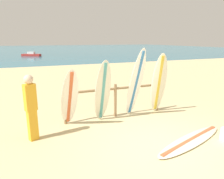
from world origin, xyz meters
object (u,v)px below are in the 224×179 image
at_px(surfboard_rack, 115,95).
at_px(surfboard_leaning_left, 103,91).
at_px(beachgoer_standing, 31,105).
at_px(small_boat_offshore, 31,55).
at_px(surfboard_leaning_far_left, 70,98).
at_px(surfboard_leaning_center, 159,84).
at_px(surfboard_lying_on_sand, 191,140).
at_px(surfboard_leaning_center_left, 136,84).

distance_m(surfboard_rack, surfboard_leaning_left, 0.67).
bearing_deg(beachgoer_standing, small_boat_offshore, 88.70).
relative_size(surfboard_leaning_far_left, beachgoer_standing, 1.06).
bearing_deg(surfboard_leaning_left, surfboard_leaning_far_left, -175.20).
bearing_deg(beachgoer_standing, surfboard_rack, 15.70).
xyz_separation_m(surfboard_rack, surfboard_leaning_center, (1.54, -0.27, 0.33)).
height_order(surfboard_leaning_far_left, surfboard_lying_on_sand, surfboard_leaning_far_left).
xyz_separation_m(surfboard_leaning_far_left, surfboard_leaning_left, (1.06, 0.09, 0.09)).
xyz_separation_m(surfboard_leaning_far_left, surfboard_lying_on_sand, (2.74, -2.06, -0.89)).
height_order(surfboard_leaning_left, surfboard_leaning_center_left, surfboard_leaning_center_left).
height_order(surfboard_rack, surfboard_lying_on_sand, surfboard_rack).
bearing_deg(small_boat_offshore, surfboard_leaning_center, -83.29).
xyz_separation_m(surfboard_lying_on_sand, beachgoer_standing, (-3.81, 1.67, 0.93)).
height_order(surfboard_rack, surfboard_leaning_left, surfboard_leaning_left).
bearing_deg(surfboard_leaning_far_left, surfboard_leaning_left, 4.80).
bearing_deg(surfboard_leaning_center_left, surfboard_leaning_center, 6.58).
bearing_deg(beachgoer_standing, surfboard_leaning_center, 6.60).
distance_m(surfboard_leaning_far_left, surfboard_leaning_center_left, 2.19).
bearing_deg(small_boat_offshore, surfboard_leaning_center_left, -85.16).
bearing_deg(surfboard_rack, surfboard_leaning_center_left, -34.23).
distance_m(beachgoer_standing, small_boat_offshore, 30.47).
distance_m(surfboard_leaning_far_left, beachgoer_standing, 1.13).
bearing_deg(surfboard_lying_on_sand, surfboard_leaning_center, 79.17).
height_order(surfboard_lying_on_sand, small_boat_offshore, small_boat_offshore).
xyz_separation_m(surfboard_leaning_center, surfboard_lying_on_sand, (-0.41, -2.16, -1.05)).
bearing_deg(small_boat_offshore, surfboard_leaning_far_left, -89.29).
bearing_deg(surfboard_leaning_center_left, surfboard_rack, 145.77).
bearing_deg(surfboard_rack, surfboard_lying_on_sand, -65.11).
relative_size(surfboard_leaning_far_left, surfboard_leaning_center, 0.85).
bearing_deg(surfboard_leaning_left, surfboard_leaning_center, 0.48).
xyz_separation_m(surfboard_lying_on_sand, small_boat_offshore, (-3.11, 32.13, 0.22)).
relative_size(surfboard_leaning_center, small_boat_offshore, 0.72).
distance_m(surfboard_rack, surfboard_leaning_center_left, 0.80).
xyz_separation_m(surfboard_leaning_center, small_boat_offshore, (-3.53, 29.97, -0.83)).
distance_m(surfboard_leaning_center, surfboard_lying_on_sand, 2.44).
relative_size(surfboard_leaning_center_left, surfboard_leaning_center, 1.09).
xyz_separation_m(surfboard_leaning_left, surfboard_leaning_center, (2.10, 0.02, 0.08)).
xyz_separation_m(beachgoer_standing, small_boat_offshore, (0.69, 30.46, -0.71)).
bearing_deg(surfboard_leaning_left, beachgoer_standing, -167.50).
relative_size(surfboard_rack, surfboard_leaning_center, 1.62).
xyz_separation_m(surfboard_rack, surfboard_leaning_center_left, (0.56, -0.38, 0.43)).
bearing_deg(surfboard_lying_on_sand, surfboard_leaning_center_left, 105.54).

